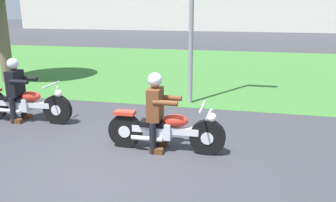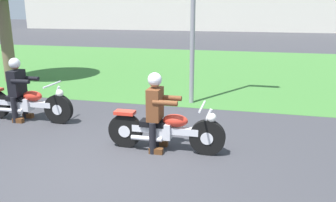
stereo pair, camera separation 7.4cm
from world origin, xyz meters
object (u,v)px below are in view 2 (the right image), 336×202
(rider_follow, at_px, (18,84))
(rider_lead, at_px, (156,106))
(motorcycle_lead, at_px, (166,130))
(motorcycle_follow, at_px, (27,104))

(rider_follow, bearing_deg, rider_lead, -14.71)
(motorcycle_lead, distance_m, rider_follow, 3.69)
(motorcycle_follow, height_order, rider_follow, rider_follow)
(motorcycle_lead, relative_size, rider_lead, 1.51)
(rider_lead, relative_size, motorcycle_follow, 0.63)
(rider_lead, bearing_deg, rider_follow, 165.29)
(motorcycle_lead, height_order, rider_follow, rider_follow)
(rider_lead, xyz_separation_m, motorcycle_follow, (-3.22, 0.86, -0.42))
(rider_follow, bearing_deg, motorcycle_lead, -14.08)
(motorcycle_lead, relative_size, motorcycle_follow, 0.95)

